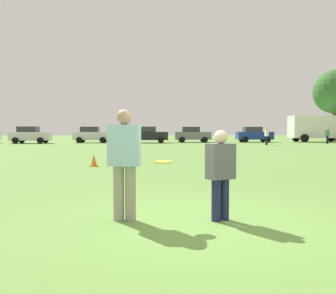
% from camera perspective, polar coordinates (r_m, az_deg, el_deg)
% --- Properties ---
extents(ground_plane, '(196.13, 196.13, 0.00)m').
position_cam_1_polar(ground_plane, '(6.10, 5.21, -11.10)').
color(ground_plane, '#608C3D').
extents(player_thrower, '(0.54, 0.37, 1.77)m').
position_cam_1_polar(player_thrower, '(6.04, -6.57, -1.68)').
color(player_thrower, gray).
rests_on(player_thrower, ground).
extents(player_defender, '(0.49, 0.40, 1.44)m').
position_cam_1_polar(player_defender, '(6.07, 7.89, -3.49)').
color(player_defender, '#1E234C').
rests_on(player_defender, ground).
extents(frisbee, '(0.27, 0.27, 0.04)m').
position_cam_1_polar(frisbee, '(5.85, -0.75, -2.28)').
color(frisbee, yellow).
extents(traffic_cone, '(0.32, 0.32, 0.48)m').
position_cam_1_polar(traffic_cone, '(15.38, -11.08, -2.00)').
color(traffic_cone, '#D8590C').
rests_on(traffic_cone, ground).
extents(parked_car_mid_left, '(4.32, 2.44, 1.82)m').
position_cam_1_polar(parked_car_mid_left, '(43.65, -20.00, 1.73)').
color(parked_car_mid_left, silver).
rests_on(parked_car_mid_left, ground).
extents(parked_car_center, '(4.32, 2.44, 1.82)m').
position_cam_1_polar(parked_car_center, '(44.05, -11.38, 1.84)').
color(parked_car_center, silver).
rests_on(parked_car_center, ground).
extents(parked_car_mid_right, '(4.32, 2.44, 1.82)m').
position_cam_1_polar(parked_car_mid_right, '(42.68, -2.93, 1.87)').
color(parked_car_mid_right, black).
rests_on(parked_car_mid_right, ground).
extents(parked_car_near_right, '(4.32, 2.44, 1.82)m').
position_cam_1_polar(parked_car_near_right, '(44.51, 3.66, 1.89)').
color(parked_car_near_right, slate).
rests_on(parked_car_near_right, ground).
extents(parked_car_far_right, '(4.32, 2.44, 1.82)m').
position_cam_1_polar(parked_car_far_right, '(46.04, 12.80, 1.86)').
color(parked_car_far_right, navy).
rests_on(parked_car_far_right, ground).
extents(box_truck, '(8.65, 3.39, 3.18)m').
position_cam_1_polar(box_truck, '(50.00, 22.31, 2.73)').
color(box_truck, white).
rests_on(box_truck, ground).
extents(bystander_far_jogger, '(0.52, 0.50, 1.68)m').
position_cam_1_polar(bystander_far_jogger, '(42.99, 22.84, 1.71)').
color(bystander_far_jogger, black).
rests_on(bystander_far_jogger, ground).
extents(bystander_field_marshal, '(0.28, 0.47, 1.68)m').
position_cam_1_polar(bystander_field_marshal, '(37.75, 14.60, 1.73)').
color(bystander_field_marshal, black).
rests_on(bystander_field_marshal, ground).
extents(tree_east_birch, '(5.67, 5.67, 9.22)m').
position_cam_1_polar(tree_east_birch, '(53.83, 23.86, 7.57)').
color(tree_east_birch, brown).
rests_on(tree_east_birch, ground).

